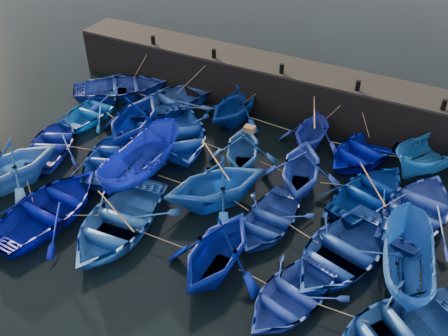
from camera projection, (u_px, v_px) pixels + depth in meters
The scene contains 37 objects.
ground at pixel (188, 222), 20.71m from camera, with size 120.00×120.00×0.00m, color black.
quay_wall at pixel (286, 89), 27.36m from camera, with size 26.00×2.50×2.50m, color black.
quay_top at pixel (288, 67), 26.57m from camera, with size 26.00×2.50×0.12m, color black.
bollard_0 at pixel (153, 40), 28.72m from camera, with size 0.24×0.24×0.50m, color black.
bollard_1 at pixel (214, 53), 27.23m from camera, with size 0.24×0.24×0.50m, color black.
bollard_2 at pixel (282, 68), 25.75m from camera, with size 0.24×0.24×0.50m, color black.
bollard_3 at pixel (358, 85), 24.26m from camera, with size 0.24×0.24×0.50m, color black.
bollard_4 at pixel (444, 105), 22.77m from camera, with size 0.24×0.24×0.50m, color black.
boat_0 at pixel (121, 87), 28.99m from camera, with size 3.83×5.35×1.11m, color navy.
boat_1 at pixel (165, 103), 27.56m from camera, with size 3.77×5.27×1.09m, color #224791.
boat_2 at pixel (234, 105), 26.37m from camera, with size 3.44×3.99×2.10m, color navy.
boat_3 at pixel (312, 129), 24.63m from camera, with size 3.16×3.67×1.93m, color #1F31B2.
boat_4 at pixel (363, 151), 23.99m from camera, with size 3.36×4.70×0.98m, color #000BA8.
boat_5 at pixel (434, 156), 22.85m from camera, with size 1.89×5.02×1.94m, color #1A5EA1.
boat_6 at pixel (94, 110), 27.17m from camera, with size 2.98×4.16×0.86m, color blue.
boat_7 at pixel (134, 117), 25.00m from camera, with size 4.07×4.72×2.48m, color navy.
boat_8 at pixel (179, 133), 25.03m from camera, with size 4.05×5.67×1.18m, color #143FAA.
boat_9 at pixel (243, 148), 23.25m from camera, with size 3.32×3.85×2.03m, color #194A8B.
boat_10 at pixel (302, 167), 21.94m from camera, with size 3.61×4.19×2.20m, color #1D399B.
boat_11 at pixel (370, 193), 21.48m from camera, with size 3.38×4.72×0.98m, color navy.
boat_12 at pixel (418, 210), 20.48m from camera, with size 3.83×5.36×1.11m, color blue.
boat_13 at pixel (53, 143), 24.60m from camera, with size 3.14×4.39×0.91m, color navy.
boat_14 at pixel (110, 157), 23.62m from camera, with size 3.17×4.43×0.92m, color navy.
boat_15 at pixel (141, 162), 22.42m from camera, with size 1.95×5.18×2.00m, color #1222A1.
boat_16 at pixel (216, 183), 20.89m from camera, with size 3.94×4.56×2.40m, color #154EAF.
boat_17 at pixel (269, 220), 20.21m from camera, with size 3.01×4.20×0.87m, color #2141A7.
boat_18 at pixel (341, 251), 18.65m from camera, with size 3.91×5.46×1.13m, color #1B4097.
boat_19 at pixel (406, 262), 17.78m from camera, with size 1.77×4.71×1.82m, color #174A99.
boat_20 at pixel (9, 164), 21.97m from camera, with size 3.86×4.48×2.36m, color blue.
boat_21 at pixel (49, 208), 20.57m from camera, with size 3.89×5.44×1.13m, color #00088C.
boat_22 at pixel (117, 222), 19.91m from camera, with size 3.96×5.54×1.15m, color blue.
boat_23 at pixel (217, 249), 17.93m from camera, with size 3.76×4.36×2.30m, color #001384.
boat_24 at pixel (291, 295), 17.16m from camera, with size 3.09×4.31×0.89m, color blue.
boat_25 at pixel (397, 333), 15.84m from camera, with size 3.78×5.29×1.10m, color #2355A2.
wooden_crate at pixel (250, 129), 22.45m from camera, with size 0.48×0.36×0.27m, color brown.
mooring_ropes at pixel (236, 142), 23.85m from camera, with size 17.32×11.99×2.10m.
loose_oars at pixel (259, 164), 21.22m from camera, with size 10.72×11.61×1.48m.
Camera 1 is at (8.38, -12.70, 14.31)m, focal length 40.00 mm.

